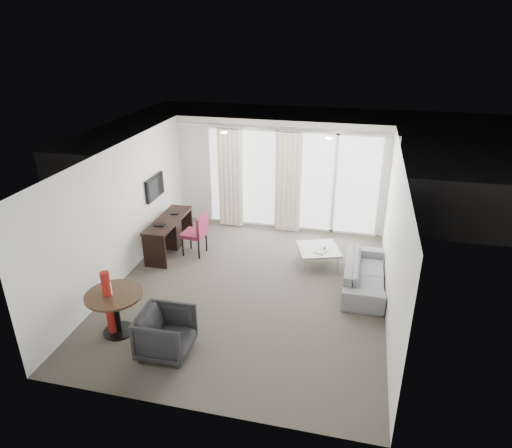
% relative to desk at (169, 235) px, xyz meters
% --- Properties ---
extents(floor, '(5.00, 6.00, 0.00)m').
position_rel_desk_xyz_m(floor, '(2.07, -1.14, -0.38)').
color(floor, '#474339').
rests_on(floor, ground).
extents(ceiling, '(5.00, 6.00, 0.00)m').
position_rel_desk_xyz_m(ceiling, '(2.07, -1.14, 2.22)').
color(ceiling, white).
rests_on(ceiling, ground).
extents(wall_left, '(0.00, 6.00, 2.60)m').
position_rel_desk_xyz_m(wall_left, '(-0.43, -1.14, 0.92)').
color(wall_left, silver).
rests_on(wall_left, ground).
extents(wall_right, '(0.00, 6.00, 2.60)m').
position_rel_desk_xyz_m(wall_right, '(4.57, -1.14, 0.92)').
color(wall_right, silver).
rests_on(wall_right, ground).
extents(wall_front, '(5.00, 0.00, 2.60)m').
position_rel_desk_xyz_m(wall_front, '(2.07, -4.14, 0.92)').
color(wall_front, silver).
rests_on(wall_front, ground).
extents(window_panel, '(4.00, 0.02, 2.38)m').
position_rel_desk_xyz_m(window_panel, '(2.37, 1.84, 0.82)').
color(window_panel, white).
rests_on(window_panel, ground).
extents(window_frame, '(4.10, 0.06, 2.44)m').
position_rel_desk_xyz_m(window_frame, '(2.37, 1.83, 0.82)').
color(window_frame, white).
rests_on(window_frame, ground).
extents(curtain_left, '(0.60, 0.20, 2.38)m').
position_rel_desk_xyz_m(curtain_left, '(0.92, 1.68, 0.82)').
color(curtain_left, beige).
rests_on(curtain_left, ground).
extents(curtain_right, '(0.60, 0.20, 2.38)m').
position_rel_desk_xyz_m(curtain_right, '(2.32, 1.68, 0.82)').
color(curtain_right, beige).
rests_on(curtain_right, ground).
extents(curtain_track, '(4.80, 0.04, 0.04)m').
position_rel_desk_xyz_m(curtain_track, '(2.07, 1.68, 2.07)').
color(curtain_track, '#B2B2B7').
rests_on(curtain_track, ceiling).
extents(downlight_a, '(0.12, 0.12, 0.02)m').
position_rel_desk_xyz_m(downlight_a, '(1.17, 0.46, 2.21)').
color(downlight_a, '#FFE0B2').
rests_on(downlight_a, ceiling).
extents(downlight_b, '(0.12, 0.12, 0.02)m').
position_rel_desk_xyz_m(downlight_b, '(3.27, 0.46, 2.21)').
color(downlight_b, '#FFE0B2').
rests_on(downlight_b, ceiling).
extents(desk, '(0.51, 1.63, 0.76)m').
position_rel_desk_xyz_m(desk, '(0.00, 0.00, 0.00)').
color(desk, black).
rests_on(desk, floor).
extents(tv, '(0.05, 0.80, 0.50)m').
position_rel_desk_xyz_m(tv, '(-0.39, 0.31, 0.97)').
color(tv, black).
rests_on(tv, wall_left).
extents(desk_chair, '(0.55, 0.52, 0.92)m').
position_rel_desk_xyz_m(desk_chair, '(0.57, 0.01, 0.08)').
color(desk_chair, maroon).
rests_on(desk_chair, floor).
extents(round_table, '(1.07, 1.07, 0.73)m').
position_rel_desk_xyz_m(round_table, '(0.31, -2.86, -0.02)').
color(round_table, '#392516').
rests_on(round_table, floor).
extents(menu_card, '(0.13, 0.04, 0.23)m').
position_rel_desk_xyz_m(menu_card, '(0.25, -2.89, 0.34)').
color(menu_card, white).
rests_on(menu_card, round_table).
extents(red_lamp, '(0.25, 0.25, 1.13)m').
position_rel_desk_xyz_m(red_lamp, '(0.23, -2.91, 0.18)').
color(red_lamp, maroon).
rests_on(red_lamp, floor).
extents(tub_armchair, '(0.81, 0.78, 0.71)m').
position_rel_desk_xyz_m(tub_armchair, '(1.29, -3.15, -0.03)').
color(tub_armchair, black).
rests_on(tub_armchair, floor).
extents(coffee_table, '(1.02, 1.02, 0.36)m').
position_rel_desk_xyz_m(coffee_table, '(3.23, 0.16, -0.20)').
color(coffee_table, gray).
rests_on(coffee_table, floor).
extents(remote, '(0.06, 0.18, 0.02)m').
position_rel_desk_xyz_m(remote, '(3.35, 0.16, -0.02)').
color(remote, black).
rests_on(remote, coffee_table).
extents(magazine, '(0.29, 0.32, 0.01)m').
position_rel_desk_xyz_m(magazine, '(3.29, 0.04, -0.02)').
color(magazine, gray).
rests_on(magazine, coffee_table).
extents(sofa, '(0.75, 1.91, 0.56)m').
position_rel_desk_xyz_m(sofa, '(4.17, -0.52, -0.10)').
color(sofa, slate).
rests_on(sofa, floor).
extents(terrace_slab, '(5.60, 3.00, 0.12)m').
position_rel_desk_xyz_m(terrace_slab, '(2.37, 3.36, -0.44)').
color(terrace_slab, '#4D4D50').
rests_on(terrace_slab, ground).
extents(rattan_chair_a, '(0.78, 0.78, 0.91)m').
position_rel_desk_xyz_m(rattan_chair_a, '(2.51, 3.73, 0.07)').
color(rattan_chair_a, brown).
rests_on(rattan_chair_a, terrace_slab).
extents(rattan_chair_b, '(0.62, 0.62, 0.79)m').
position_rel_desk_xyz_m(rattan_chair_b, '(3.81, 3.06, 0.01)').
color(rattan_chair_b, brown).
rests_on(rattan_chair_b, terrace_slab).
extents(rattan_table, '(0.52, 0.52, 0.51)m').
position_rel_desk_xyz_m(rattan_table, '(3.03, 2.55, -0.13)').
color(rattan_table, brown).
rests_on(rattan_table, terrace_slab).
extents(balustrade, '(5.50, 0.06, 1.05)m').
position_rel_desk_xyz_m(balustrade, '(2.37, 4.81, 0.12)').
color(balustrade, '#B2B2B7').
rests_on(balustrade, terrace_slab).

